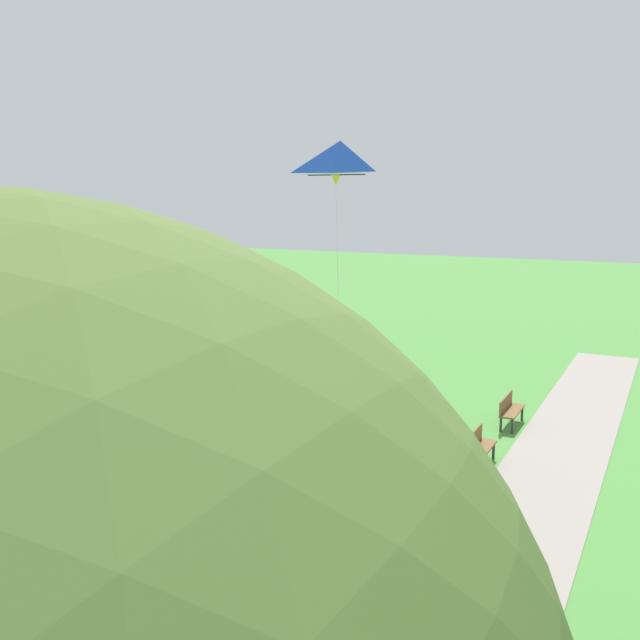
# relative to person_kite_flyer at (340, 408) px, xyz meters

# --- Properties ---
(ground_plane) EXTENTS (120.00, 120.00, 0.00)m
(ground_plane) POSITION_rel_person_kite_flyer_xyz_m (0.59, -0.81, -1.05)
(ground_plane) COLOR #4C8E3D
(walkway_path) EXTENTS (2.56, 32.01, 0.02)m
(walkway_path) POSITION_rel_person_kite_flyer_xyz_m (-5.29, 1.19, -1.04)
(walkway_path) COLOR gray
(walkway_path) RESTS_ON ground
(person_kite_flyer) EXTENTS (0.49, 0.63, 1.83)m
(person_kite_flyer) POSITION_rel_person_kite_flyer_xyz_m (0.00, 0.00, 0.00)
(person_kite_flyer) COLOR #232328
(person_kite_flyer) RESTS_ON ground
(flying_kite) EXTENTS (1.59, 2.15, 5.99)m
(flying_kite) POSITION_rel_person_kite_flyer_xyz_m (-1.00, 2.19, 6.23)
(flying_kite) COLOR blue
(park_bench_near_walkway) EXTENTS (0.45, 1.50, 0.88)m
(park_bench_near_walkway) POSITION_rel_person_kite_flyer_xyz_m (-3.65, -3.82, -0.54)
(park_bench_near_walkway) COLOR brown
(park_bench_near_walkway) RESTS_ON ground
(park_bench_far_walkway) EXTENTS (0.45, 1.50, 0.88)m
(park_bench_far_walkway) POSITION_rel_person_kite_flyer_xyz_m (-3.63, -0.32, -0.54)
(park_bench_far_walkway) COLOR brown
(park_bench_far_walkway) RESTS_ON ground
(lakeside_shrub) EXTENTS (0.89, 0.91, 1.09)m
(lakeside_shrub) POSITION_rel_person_kite_flyer_xyz_m (6.86, 4.59, -0.50)
(lakeside_shrub) COLOR brown
(lakeside_shrub) RESTS_ON ground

